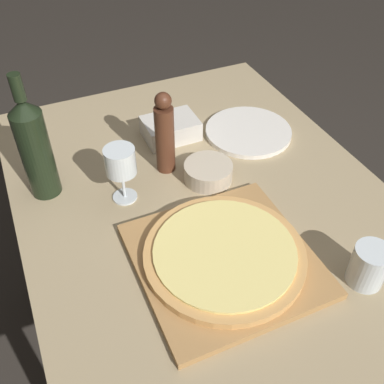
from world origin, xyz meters
The scene contains 11 objects.
ground_plane centered at (0.00, 0.00, 0.00)m, with size 12.00×12.00×0.00m, color #2D2823.
dining_table centered at (0.00, 0.00, 0.66)m, with size 0.90×1.25×0.77m.
cutting_board centered at (-0.05, -0.18, 0.78)m, with size 0.37×0.37×0.02m.
pizza centered at (-0.05, -0.18, 0.80)m, with size 0.35×0.35×0.02m.
wine_bottle centered at (-0.36, 0.21, 0.90)m, with size 0.07×0.07×0.33m.
pepper_mill centered at (-0.05, 0.17, 0.88)m, with size 0.05×0.05×0.23m.
wine_glass centered at (-0.18, 0.10, 0.88)m, with size 0.07×0.07×0.15m.
small_bowl centered at (0.04, 0.08, 0.79)m, with size 0.13×0.13×0.05m.
drinking_tumbler centered at (0.20, -0.34, 0.81)m, with size 0.08×0.08×0.09m.
dinner_plate centered at (0.24, 0.22, 0.77)m, with size 0.25×0.25×0.01m.
food_container centered at (0.02, 0.30, 0.80)m, with size 0.15×0.11×0.06m.
Camera 1 is at (-0.36, -0.72, 1.54)m, focal length 42.00 mm.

